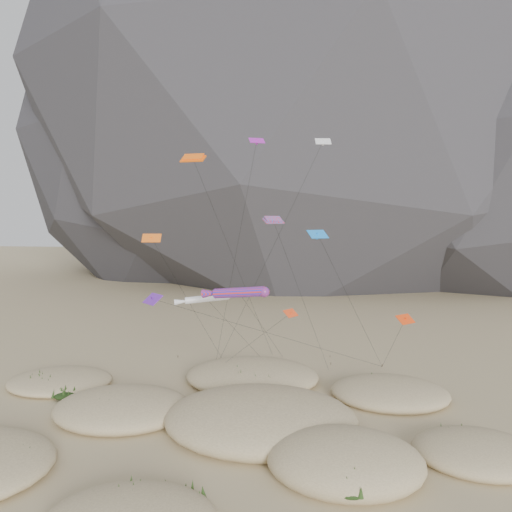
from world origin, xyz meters
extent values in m
plane|color=#CCB789|center=(0.00, 0.00, 0.00)|extent=(500.00, 500.00, 0.00)
ellipsoid|color=black|center=(8.00, 115.00, 60.00)|extent=(191.54, 147.29, 156.00)
ellipsoid|color=#2B2B30|center=(-37.00, 123.00, 44.00)|extent=(136.20, 127.83, 116.00)
ellipsoid|color=black|center=(56.00, 110.00, 38.00)|extent=(130.55, 126.41, 100.00)
ellipsoid|color=#CCB789|center=(9.22, -2.20, 0.83)|extent=(11.71, 9.95, 3.67)
ellipsoid|color=#CCB789|center=(-11.37, 5.83, 0.64)|extent=(13.17, 11.20, 2.83)
ellipsoid|color=#CCB789|center=(2.07, 4.53, 0.88)|extent=(17.37, 14.77, 3.92)
ellipsoid|color=#CCB789|center=(19.58, 1.06, 0.54)|extent=(10.05, 8.55, 2.38)
ellipsoid|color=#CCB789|center=(-0.39, 16.88, 0.65)|extent=(15.23, 12.94, 2.91)
ellipsoid|color=#CCB789|center=(14.52, 13.64, 0.56)|extent=(12.19, 10.36, 2.50)
ellipsoid|color=#CCB789|center=(-21.67, 12.98, 0.43)|extent=(11.62, 9.88, 1.89)
ellipsoid|color=black|center=(-15.52, -5.38, 0.80)|extent=(2.47, 2.11, 0.74)
ellipsoid|color=black|center=(-4.84, -9.06, 0.60)|extent=(2.22, 1.90, 0.66)
ellipsoid|color=black|center=(-1.53, -8.10, 0.50)|extent=(2.48, 2.12, 0.74)
ellipsoid|color=black|center=(9.94, -4.46, 1.00)|extent=(3.58, 3.06, 1.07)
ellipsoid|color=black|center=(9.38, -6.29, 0.80)|extent=(2.18, 1.86, 0.65)
ellipsoid|color=black|center=(-11.37, 4.58, 0.80)|extent=(2.91, 2.49, 0.87)
ellipsoid|color=black|center=(-8.81, 7.36, 0.70)|extent=(2.27, 1.94, 0.68)
ellipsoid|color=black|center=(3.66, 4.16, 1.10)|extent=(3.04, 2.60, 0.91)
ellipsoid|color=black|center=(5.73, 5.34, 1.00)|extent=(2.63, 2.25, 0.79)
ellipsoid|color=black|center=(1.68, 3.35, 0.90)|extent=(2.19, 1.87, 0.66)
ellipsoid|color=black|center=(18.58, 3.45, 0.60)|extent=(2.31, 1.98, 0.69)
ellipsoid|color=black|center=(-0.61, 14.66, 1.00)|extent=(2.83, 2.42, 0.85)
ellipsoid|color=black|center=(0.83, 14.46, 0.90)|extent=(2.87, 2.46, 0.86)
ellipsoid|color=black|center=(13.63, 15.33, 0.70)|extent=(2.59, 2.22, 0.78)
ellipsoid|color=black|center=(13.05, 11.36, 0.60)|extent=(2.29, 1.96, 0.69)
ellipsoid|color=black|center=(-23.14, 11.82, 0.50)|extent=(2.68, 2.29, 0.80)
ellipsoid|color=black|center=(-18.80, 8.66, 0.40)|extent=(2.14, 1.83, 0.64)
cylinder|color=#3F2D1E|center=(-5.50, 19.90, 0.15)|extent=(0.08, 0.08, 0.30)
cylinder|color=#3F2D1E|center=(0.68, 26.00, 0.15)|extent=(0.08, 0.08, 0.30)
cylinder|color=#3F2D1E|center=(1.33, 24.19, 0.15)|extent=(0.08, 0.08, 0.30)
cylinder|color=#3F2D1E|center=(8.60, 27.81, 0.15)|extent=(0.08, 0.08, 0.30)
cylinder|color=#3F2D1E|center=(8.65, 24.53, 0.15)|extent=(0.08, 0.08, 0.30)
cylinder|color=#3F2D1E|center=(-4.42, 22.15, 0.15)|extent=(0.08, 0.08, 0.30)
cylinder|color=#3F2D1E|center=(15.03, 24.48, 0.15)|extent=(0.08, 0.08, 0.30)
cylinder|color=#3F2D1E|center=(-11.60, 25.15, 0.15)|extent=(0.08, 0.08, 0.30)
cylinder|color=red|center=(-0.26, 7.05, 11.80)|extent=(5.24, 2.36, 1.47)
sphere|color=red|center=(2.19, 6.33, 12.00)|extent=(0.98, 0.98, 0.98)
cone|color=red|center=(-2.96, 7.85, 11.54)|extent=(2.27, 1.41, 1.05)
cylinder|color=black|center=(1.06, 17.01, 5.90)|extent=(2.68, 19.92, 11.82)
cylinder|color=silver|center=(-4.47, 11.66, 10.37)|extent=(4.40, 2.15, 1.01)
sphere|color=silver|center=(-2.40, 12.40, 10.54)|extent=(0.74, 0.74, 0.74)
cone|color=silver|center=(-6.74, 10.85, 10.15)|extent=(1.90, 1.20, 0.75)
cylinder|color=black|center=(-1.78, 17.28, 5.18)|extent=(5.42, 11.25, 10.38)
cube|color=#FF5E0D|center=(-6.62, 15.06, 25.10)|extent=(2.87, 1.55, 0.80)
cube|color=#FF5E0D|center=(-6.62, 15.06, 25.31)|extent=(2.43, 1.24, 0.78)
cylinder|color=black|center=(-2.91, 21.67, 12.55)|extent=(7.46, 13.26, 25.11)
cube|color=#FF1A21|center=(2.57, 10.96, 18.43)|extent=(2.21, 2.00, 0.60)
cube|color=#FF1A21|center=(2.57, 10.96, 18.62)|extent=(1.85, 1.65, 0.59)
cylinder|color=black|center=(5.45, 16.71, 9.21)|extent=(5.81, 11.53, 18.44)
cube|color=blue|center=(6.97, 6.24, 17.29)|extent=(2.02, 1.81, 0.74)
cube|color=blue|center=(6.97, 6.24, 17.14)|extent=(0.32, 0.32, 0.62)
cylinder|color=black|center=(11.00, 15.36, 8.67)|extent=(8.09, 18.27, 17.26)
cube|color=orange|center=(-9.92, 10.72, 16.65)|extent=(2.05, 1.20, 0.86)
cube|color=orange|center=(-9.92, 10.72, 16.50)|extent=(0.28, 0.34, 0.63)
cylinder|color=black|center=(-7.17, 16.43, 8.35)|extent=(5.54, 11.45, 16.62)
cube|color=#EF4116|center=(4.59, 6.59, 10.06)|extent=(1.41, 1.63, 0.62)
cube|color=#EF4116|center=(4.59, 6.59, 9.91)|extent=(0.27, 0.26, 0.50)
cylinder|color=black|center=(-0.45, 13.24, 5.06)|extent=(10.12, 13.33, 10.03)
cube|color=#EA3A0C|center=(15.33, 9.99, 9.09)|extent=(2.02, 1.99, 0.77)
cube|color=#EA3A0C|center=(15.33, 9.99, 8.94)|extent=(0.33, 0.33, 0.64)
cylinder|color=black|center=(15.18, 17.24, 4.57)|extent=(0.32, 14.51, 9.06)
cube|color=#631DAA|center=(-8.84, 7.67, 10.88)|extent=(2.42, 2.39, 0.91)
cube|color=#631DAA|center=(-8.84, 7.67, 10.73)|extent=(0.39, 0.39, 0.77)
cylinder|color=black|center=(3.10, 16.08, 5.47)|extent=(23.89, 16.84, 10.85)
cube|color=silver|center=(7.37, 15.95, 26.83)|extent=(1.78, 1.08, 0.74)
cube|color=silver|center=(7.37, 15.95, 26.68)|extent=(0.25, 0.30, 0.55)
cylinder|color=black|center=(0.93, 17.93, 13.44)|extent=(12.90, 3.97, 26.79)
cube|color=purple|center=(0.52, 13.90, 26.75)|extent=(1.80, 1.39, 0.65)
cube|color=purple|center=(0.52, 13.90, 26.60)|extent=(0.26, 0.27, 0.55)
cylinder|color=black|center=(-2.49, 16.90, 13.40)|extent=(6.05, 6.03, 26.70)
camera|label=1|loc=(7.33, -38.34, 18.90)|focal=35.00mm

